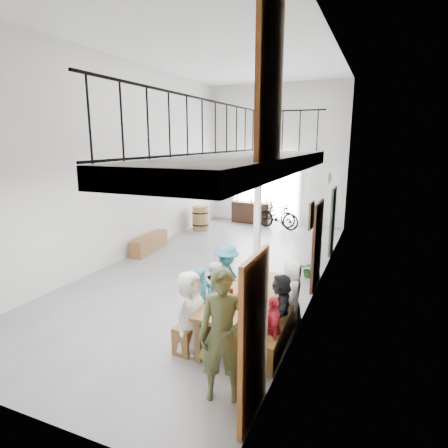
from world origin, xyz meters
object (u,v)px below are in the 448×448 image
at_px(host_standing, 223,336).
at_px(bicycle_near, 274,214).
at_px(bench_inner, 212,319).
at_px(serving_counter, 251,213).
at_px(side_bench, 149,243).
at_px(oak_barrel, 200,218).
at_px(tasting_table, 249,298).

relative_size(host_standing, bicycle_near, 0.95).
xyz_separation_m(bench_inner, serving_counter, (-2.25, 8.82, 0.20)).
bearing_deg(side_bench, serving_counter, 72.41).
xyz_separation_m(side_bench, oak_barrel, (0.24, 3.07, 0.21)).
bearing_deg(bench_inner, tasting_table, 14.79).
distance_m(bench_inner, serving_counter, 9.11).
height_order(serving_counter, host_standing, host_standing).
bearing_deg(serving_counter, bicycle_near, -8.38).
relative_size(oak_barrel, serving_counter, 0.57).
bearing_deg(host_standing, bench_inner, 100.22).
xyz_separation_m(bench_inner, side_bench, (-3.86, 3.77, 0.02)).
height_order(tasting_table, oak_barrel, oak_barrel).
bearing_deg(tasting_table, host_standing, -80.48).
height_order(side_bench, host_standing, host_standing).
bearing_deg(bicycle_near, tasting_table, -152.48).
xyz_separation_m(side_bench, host_standing, (4.73, -5.32, 0.65)).
xyz_separation_m(tasting_table, oak_barrel, (-4.27, 6.75, -0.25)).
distance_m(tasting_table, bicycle_near, 8.74).
height_order(tasting_table, host_standing, host_standing).
distance_m(side_bench, oak_barrel, 3.08).
relative_size(tasting_table, bench_inner, 1.25).
bearing_deg(bicycle_near, side_bench, 166.63).
bearing_deg(oak_barrel, tasting_table, -57.68).
relative_size(tasting_table, oak_barrel, 2.66).
xyz_separation_m(tasting_table, bench_inner, (-0.65, -0.09, -0.48)).
bearing_deg(host_standing, bicycle_near, 82.69).
relative_size(bench_inner, bicycle_near, 1.04).
distance_m(tasting_table, bench_inner, 0.82).
distance_m(oak_barrel, serving_counter, 2.41).
height_order(tasting_table, serving_counter, serving_counter).
distance_m(tasting_table, oak_barrel, 7.99).
height_order(bench_inner, host_standing, host_standing).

